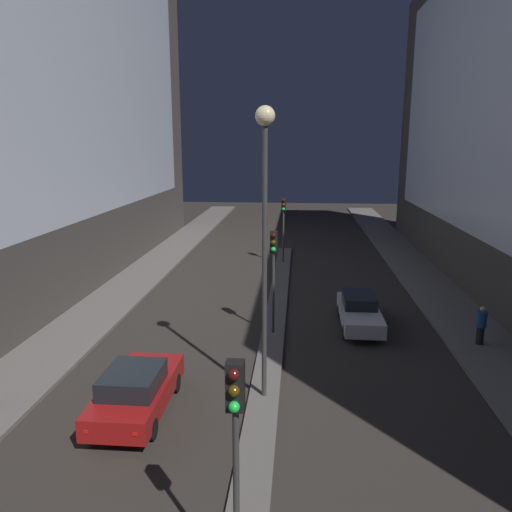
{
  "coord_description": "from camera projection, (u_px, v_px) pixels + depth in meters",
  "views": [
    {
      "loc": [
        1.04,
        -4.84,
        8.3
      ],
      "look_at": [
        -1.41,
        23.41,
        1.87
      ],
      "focal_mm": 35.0,
      "sensor_mm": 36.0,
      "label": 1
    }
  ],
  "objects": [
    {
      "name": "building_left",
      "position": [
        26.0,
        58.0,
        26.15
      ],
      "size": [
        6.01,
        43.65,
        25.3
      ],
      "color": "#4C4742",
      "rests_on": "ground"
    },
    {
      "name": "median_strip",
      "position": [
        275.0,
        321.0,
        23.62
      ],
      "size": [
        1.01,
        33.02,
        0.13
      ],
      "color": "#66605B",
      "rests_on": "ground"
    },
    {
      "name": "traffic_light_near",
      "position": [
        235.0,
        426.0,
        8.74
      ],
      "size": [
        0.32,
        0.42,
        4.53
      ],
      "color": "#383838",
      "rests_on": "median_strip"
    },
    {
      "name": "traffic_light_mid",
      "position": [
        274.0,
        259.0,
        21.31
      ],
      "size": [
        0.32,
        0.42,
        4.53
      ],
      "color": "#383838",
      "rests_on": "median_strip"
    },
    {
      "name": "traffic_light_far",
      "position": [
        284.0,
        215.0,
        34.18
      ],
      "size": [
        0.32,
        0.42,
        4.53
      ],
      "color": "#383838",
      "rests_on": "median_strip"
    },
    {
      "name": "street_lamp",
      "position": [
        265.0,
        196.0,
        15.11
      ],
      "size": [
        0.6,
        0.6,
        9.25
      ],
      "color": "#383838",
      "rests_on": "median_strip"
    },
    {
      "name": "car_left_lane",
      "position": [
        136.0,
        390.0,
        15.5
      ],
      "size": [
        1.93,
        4.57,
        1.59
      ],
      "color": "maroon",
      "rests_on": "ground"
    },
    {
      "name": "car_right_lane",
      "position": [
        359.0,
        311.0,
        22.96
      ],
      "size": [
        1.71,
        4.74,
        1.47
      ],
      "color": "silver",
      "rests_on": "ground"
    },
    {
      "name": "pedestrian_on_right_sidewalk",
      "position": [
        481.0,
        325.0,
        20.54
      ],
      "size": [
        0.41,
        0.41,
        1.63
      ],
      "color": "black",
      "rests_on": "sidewalk_right"
    }
  ]
}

